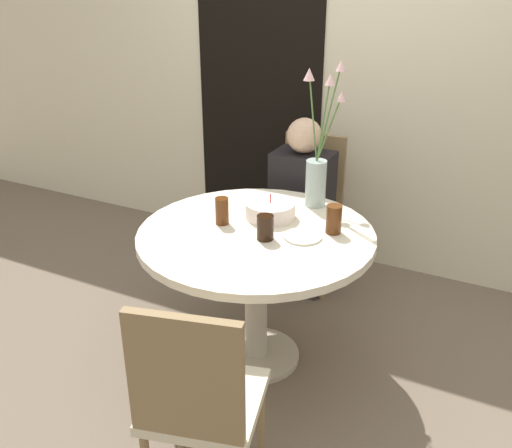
% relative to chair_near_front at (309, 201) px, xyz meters
% --- Properties ---
extents(ground_plane, '(16.00, 16.00, 0.00)m').
position_rel_chair_near_front_xyz_m(ground_plane, '(0.09, -0.92, -0.53)').
color(ground_plane, '#6B5B4C').
extents(wall_back, '(8.00, 0.05, 2.60)m').
position_rel_chair_near_front_xyz_m(wall_back, '(0.09, 0.40, 0.77)').
color(wall_back, beige).
rests_on(wall_back, ground_plane).
extents(doorway_panel, '(0.90, 0.01, 2.05)m').
position_rel_chair_near_front_xyz_m(doorway_panel, '(-0.53, 0.37, 0.50)').
color(doorway_panel, black).
rests_on(doorway_panel, ground_plane).
extents(dining_table, '(1.12, 1.12, 0.73)m').
position_rel_chair_near_front_xyz_m(dining_table, '(0.09, -0.92, 0.07)').
color(dining_table, beige).
rests_on(dining_table, ground_plane).
extents(chair_near_front, '(0.44, 0.44, 0.93)m').
position_rel_chair_near_front_xyz_m(chair_near_front, '(0.00, 0.00, 0.00)').
color(chair_near_front, beige).
rests_on(chair_near_front, ground_plane).
extents(chair_right_flank, '(0.49, 0.49, 0.93)m').
position_rel_chair_near_front_xyz_m(chair_right_flank, '(0.32, -1.81, 0.00)').
color(chair_right_flank, beige).
rests_on(chair_right_flank, ground_plane).
extents(birthday_cake, '(0.25, 0.25, 0.12)m').
position_rel_chair_near_front_xyz_m(birthday_cake, '(0.08, -0.74, 0.24)').
color(birthday_cake, white).
rests_on(birthday_cake, dining_table).
extents(flower_vase, '(0.27, 0.22, 0.75)m').
position_rel_chair_near_front_xyz_m(flower_vase, '(0.22, -0.48, 0.41)').
color(flower_vase, '#9EB2AD').
rests_on(flower_vase, dining_table).
extents(side_plate, '(0.18, 0.18, 0.01)m').
position_rel_chair_near_front_xyz_m(side_plate, '(0.31, -0.88, 0.20)').
color(side_plate, silver).
rests_on(side_plate, dining_table).
extents(drink_glass_0, '(0.07, 0.07, 0.14)m').
position_rel_chair_near_front_xyz_m(drink_glass_0, '(0.42, -0.76, 0.27)').
color(drink_glass_0, '#51280F').
rests_on(drink_glass_0, dining_table).
extents(drink_glass_1, '(0.08, 0.08, 0.12)m').
position_rel_chair_near_front_xyz_m(drink_glass_1, '(0.17, -0.97, 0.26)').
color(drink_glass_1, black).
rests_on(drink_glass_1, dining_table).
extents(drink_glass_2, '(0.06, 0.06, 0.13)m').
position_rel_chair_near_front_xyz_m(drink_glass_2, '(-0.09, -0.91, 0.26)').
color(drink_glass_2, '#51280F').
rests_on(drink_glass_2, dining_table).
extents(person_woman, '(0.34, 0.24, 1.09)m').
position_rel_chair_near_front_xyz_m(person_woman, '(0.02, -0.16, -0.02)').
color(person_woman, '#383333').
rests_on(person_woman, ground_plane).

